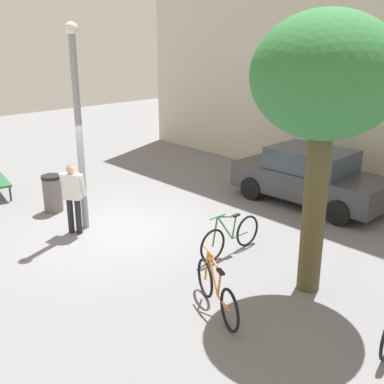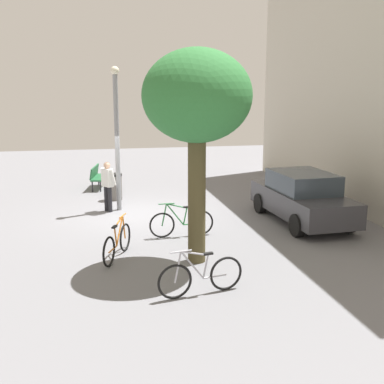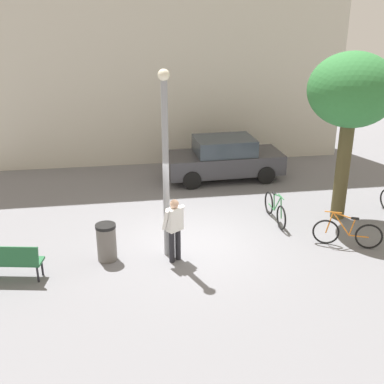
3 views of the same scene
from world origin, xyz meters
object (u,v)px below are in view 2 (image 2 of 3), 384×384
at_px(person_by_lamppost, 108,183).
at_px(lamppost, 117,132).
at_px(bicycle_green, 181,223).
at_px(bicycle_orange, 117,243).
at_px(plaza_tree, 197,100).
at_px(park_bench, 97,175).
at_px(parked_car_charcoal, 302,197).
at_px(trash_bin, 115,187).
at_px(bicycle_silver, 201,276).

bearing_deg(person_by_lamppost, lamppost, 112.88).
height_order(person_by_lamppost, bicycle_green, person_by_lamppost).
bearing_deg(bicycle_orange, bicycle_green, 127.51).
height_order(lamppost, plaza_tree, plaza_tree).
height_order(park_bench, parked_car_charcoal, parked_car_charcoal).
bearing_deg(parked_car_charcoal, park_bench, -136.97).
relative_size(person_by_lamppost, bicycle_orange, 0.99).
xyz_separation_m(lamppost, parked_car_charcoal, (2.67, 5.39, -1.84)).
relative_size(parked_car_charcoal, trash_bin, 4.37).
xyz_separation_m(park_bench, bicycle_orange, (8.60, 0.36, -0.16)).
relative_size(bicycle_green, parked_car_charcoal, 0.42).
distance_m(park_bench, trash_bin, 2.37).
distance_m(plaza_tree, bicycle_orange, 3.88).
bearing_deg(park_bench, person_by_lamppost, 4.42).
bearing_deg(bicycle_silver, person_by_lamppost, -167.62).
bearing_deg(bicycle_green, person_by_lamppost, -149.75).
distance_m(bicycle_green, bicycle_orange, 2.30).
bearing_deg(trash_bin, plaza_tree, 12.76).
bearing_deg(lamppost, trash_bin, -178.15).
relative_size(plaza_tree, bicycle_silver, 2.73).
xyz_separation_m(bicycle_silver, parked_car_charcoal, (-4.54, 4.21, 0.39)).
xyz_separation_m(plaza_tree, trash_bin, (-6.89, -1.56, -3.27)).
bearing_deg(bicycle_silver, park_bench, -170.45).
distance_m(bicycle_silver, parked_car_charcoal, 6.20).
relative_size(bicycle_green, bicycle_orange, 1.08).
height_order(bicycle_green, bicycle_orange, same).
distance_m(person_by_lamppost, trash_bin, 1.78).
bearing_deg(trash_bin, bicycle_silver, 8.03).
bearing_deg(plaza_tree, lamppost, -164.24).
bearing_deg(person_by_lamppost, plaza_tree, 19.84).
distance_m(plaza_tree, parked_car_charcoal, 5.58).
xyz_separation_m(bicycle_orange, parked_car_charcoal, (-2.10, 5.70, 0.39)).
relative_size(park_bench, bicycle_green, 0.92).
xyz_separation_m(bicycle_green, parked_car_charcoal, (-0.71, 3.88, 0.39)).
xyz_separation_m(bicycle_silver, bicycle_orange, (-2.43, -1.49, 0.00)).
relative_size(bicycle_green, trash_bin, 1.85).
bearing_deg(bicycle_silver, bicycle_green, 175.08).
height_order(bicycle_orange, trash_bin, trash_bin).
relative_size(lamppost, parked_car_charcoal, 1.11).
height_order(person_by_lamppost, bicycle_orange, person_by_lamppost).
distance_m(bicycle_orange, trash_bin, 6.32).
height_order(person_by_lamppost, trash_bin, person_by_lamppost).
distance_m(bicycle_silver, bicycle_green, 3.85).
xyz_separation_m(lamppost, bicycle_silver, (7.21, 1.18, -2.23)).
bearing_deg(bicycle_silver, plaza_tree, 169.95).
bearing_deg(bicycle_silver, trash_bin, -171.97).
bearing_deg(bicycle_orange, bicycle_silver, 31.49).
relative_size(lamppost, trash_bin, 4.84).
relative_size(lamppost, bicycle_green, 2.61).
distance_m(bicycle_green, trash_bin, 5.16).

